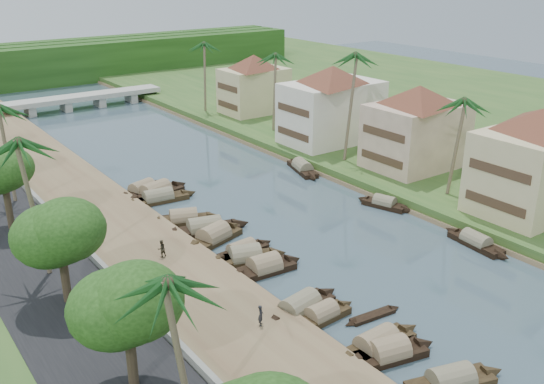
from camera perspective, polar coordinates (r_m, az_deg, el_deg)
ground at (r=52.91m, az=9.87°, el=-6.74°), size 220.00×220.00×0.00m
left_bank at (r=60.18m, az=-15.12°, el=-3.22°), size 10.00×180.00×0.80m
right_bank at (r=78.22m, az=9.35°, el=3.05°), size 16.00×180.00×1.20m
road at (r=58.05m, az=-22.97°, el=-4.83°), size 8.00×180.00×1.40m
retaining_wall at (r=58.67m, az=-19.01°, el=-3.30°), size 0.40×180.00×1.10m
far_right_fill at (r=106.92m, az=23.69°, el=6.39°), size 60.00×220.00×1.15m
treeline at (r=137.98m, az=-21.47°, el=11.11°), size 120.00×14.00×8.00m
bridge at (r=111.91m, az=-17.43°, el=8.39°), size 28.00×4.00×2.40m
building_near at (r=63.78m, az=23.67°, el=2.84°), size 14.85×14.85×10.20m
building_mid at (r=73.51m, az=13.46°, el=6.08°), size 14.11×14.11×9.70m
building_far at (r=82.30m, az=5.64°, el=8.30°), size 15.59×15.59×10.20m
building_distant at (r=98.50m, az=-1.71°, el=10.19°), size 12.62×12.62×9.20m
sampan_0 at (r=40.02m, az=16.46°, el=-16.75°), size 7.94×3.73×2.08m
sampan_1 at (r=41.48m, az=10.90°, el=-14.68°), size 7.47×3.27×2.18m
sampan_2 at (r=42.13m, az=9.83°, el=-13.98°), size 8.26×2.01×2.18m
sampan_3 at (r=45.35m, az=2.66°, el=-10.88°), size 8.61×3.18×2.26m
sampan_4 at (r=44.66m, az=4.70°, el=-11.50°), size 6.53×1.82×1.89m
sampan_5 at (r=50.73m, az=-0.71°, el=-7.14°), size 7.48×2.40×2.34m
sampan_6 at (r=52.43m, az=-2.53°, el=-6.18°), size 7.81×4.07×2.28m
sampan_7 at (r=53.55m, az=-2.86°, el=-5.58°), size 7.14×2.06×1.92m
sampan_8 at (r=56.29m, az=-5.49°, el=-4.25°), size 8.27×4.18×2.46m
sampan_9 at (r=58.15m, az=-6.35°, el=-3.44°), size 9.30×4.05×2.30m
sampan_10 at (r=60.50m, az=-8.32°, el=-2.53°), size 7.86×4.39×2.16m
sampan_11 at (r=67.69m, az=-10.87°, el=-0.08°), size 9.27×4.11×2.55m
sampan_12 at (r=66.10m, az=-10.66°, el=-0.60°), size 9.11×2.56×2.15m
sampan_13 at (r=68.88m, az=-12.10°, el=0.19°), size 7.97×4.11×2.16m
sampan_14 at (r=58.15m, az=18.63°, el=-4.49°), size 2.20×7.78×1.91m
sampan_15 at (r=64.69m, az=10.54°, el=-1.09°), size 3.33×6.63×1.82m
sampan_16 at (r=74.57m, az=2.89°, el=2.26°), size 3.91×8.65×2.10m
canoe_1 at (r=45.59m, az=9.45°, el=-11.45°), size 5.15×1.32×0.82m
canoe_2 at (r=61.82m, az=-9.86°, el=-2.42°), size 5.98×2.19×0.86m
palm_1 at (r=64.19m, az=17.18°, el=7.98°), size 3.20×3.20×11.46m
palm_2 at (r=72.87m, az=7.40°, el=12.40°), size 3.20×3.20×14.35m
palm_3 at (r=86.45m, az=0.18°, el=12.63°), size 3.20×3.20×12.37m
palm_4 at (r=29.37m, az=-8.62°, el=-8.28°), size 3.20×3.20×10.44m
palm_5 at (r=47.18m, az=-22.01°, el=4.27°), size 3.20×3.20×12.41m
palm_6 at (r=64.44m, az=-24.22°, el=7.14°), size 3.20×3.20×11.31m
palm_7 at (r=98.96m, az=-6.50°, el=13.58°), size 3.20×3.20×12.40m
tree_1 at (r=34.51m, az=-13.55°, el=-10.35°), size 5.29×5.29×7.59m
tree_2 at (r=44.32m, az=-19.41°, el=-3.70°), size 5.39×5.39×7.61m
tree_3 at (r=58.60m, az=-24.03°, el=1.77°), size 4.62×4.62×7.46m
tree_6 at (r=87.64m, az=6.97°, el=8.60°), size 4.09×4.09×6.33m
person_near at (r=42.37m, az=-1.07°, el=-11.52°), size 0.63×0.67×1.54m
person_far at (r=52.21m, az=-10.37°, el=-5.25°), size 0.81×0.67×1.52m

